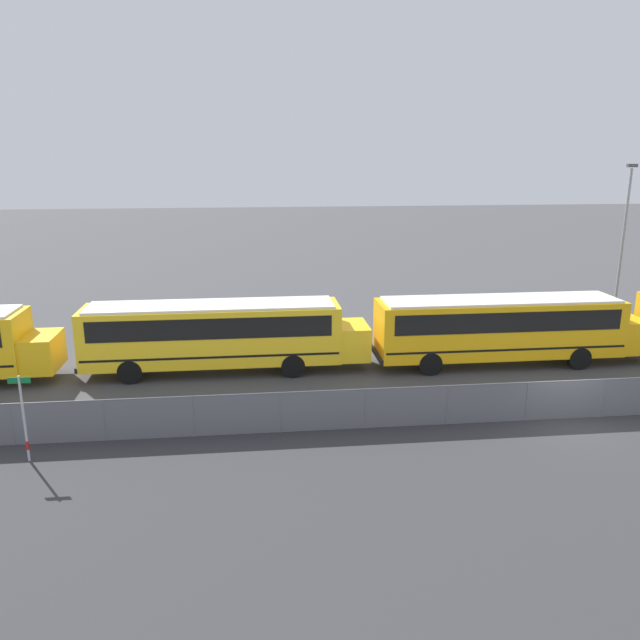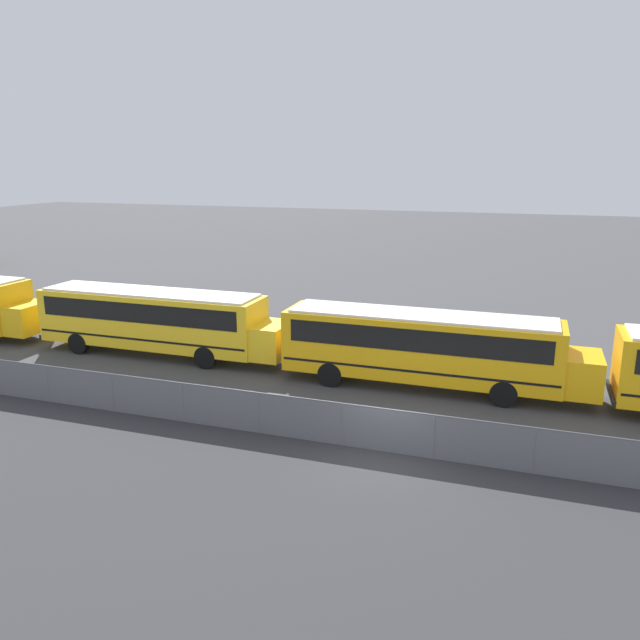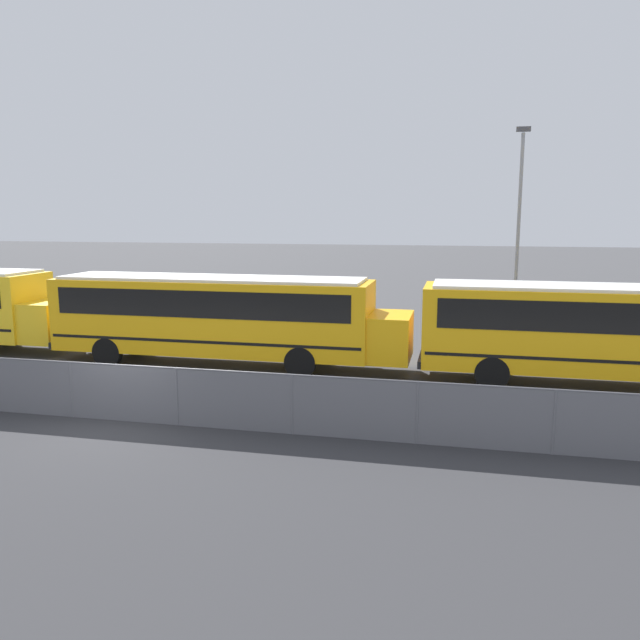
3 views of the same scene
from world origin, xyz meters
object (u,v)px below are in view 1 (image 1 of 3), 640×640
object	(u,v)px
school_bus_2	(219,331)
street_sign	(24,417)
school_bus_3	(504,325)
light_pole	(624,235)

from	to	relation	value
school_bus_2	street_sign	world-z (taller)	school_bus_2
school_bus_2	street_sign	bearing A→B (deg)	-125.85
school_bus_2	school_bus_3	size ratio (longest dim) A/B	1.00
school_bus_2	school_bus_3	world-z (taller)	same
school_bus_3	light_pole	distance (m)	14.11
school_bus_3	light_pole	size ratio (longest dim) A/B	1.42
street_sign	school_bus_2	bearing A→B (deg)	54.15
school_bus_2	light_pole	world-z (taller)	light_pole
street_sign	school_bus_3	bearing A→B (deg)	21.88
street_sign	light_pole	bearing A→B (deg)	28.42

